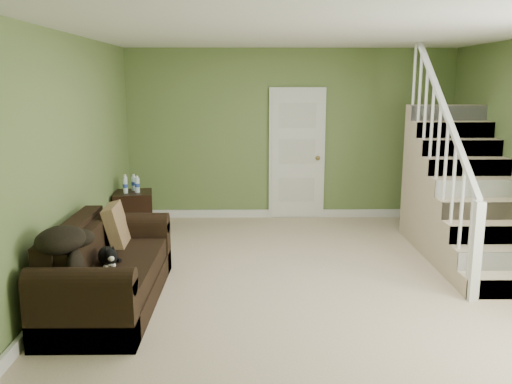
{
  "coord_description": "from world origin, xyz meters",
  "views": [
    {
      "loc": [
        -0.64,
        -5.58,
        2.12
      ],
      "look_at": [
        -0.56,
        0.43,
        0.88
      ],
      "focal_mm": 38.0,
      "sensor_mm": 36.0,
      "label": 1
    }
  ],
  "objects_px": {
    "side_table": "(134,213)",
    "banana": "(108,279)",
    "cat": "(107,256)",
    "sofa": "(106,274)"
  },
  "relations": [
    {
      "from": "sofa",
      "to": "banana",
      "type": "bearing_deg",
      "value": -72.85
    },
    {
      "from": "sofa",
      "to": "side_table",
      "type": "distance_m",
      "value": 2.38
    },
    {
      "from": "sofa",
      "to": "side_table",
      "type": "relative_size",
      "value": 2.38
    },
    {
      "from": "side_table",
      "to": "cat",
      "type": "relative_size",
      "value": 1.84
    },
    {
      "from": "sofa",
      "to": "banana",
      "type": "height_order",
      "value": "sofa"
    },
    {
      "from": "banana",
      "to": "side_table",
      "type": "bearing_deg",
      "value": 54.92
    },
    {
      "from": "side_table",
      "to": "banana",
      "type": "bearing_deg",
      "value": -82.24
    },
    {
      "from": "cat",
      "to": "banana",
      "type": "height_order",
      "value": "cat"
    },
    {
      "from": "side_table",
      "to": "sofa",
      "type": "bearing_deg",
      "value": -84.52
    },
    {
      "from": "side_table",
      "to": "banana",
      "type": "distance_m",
      "value": 2.95
    }
  ]
}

